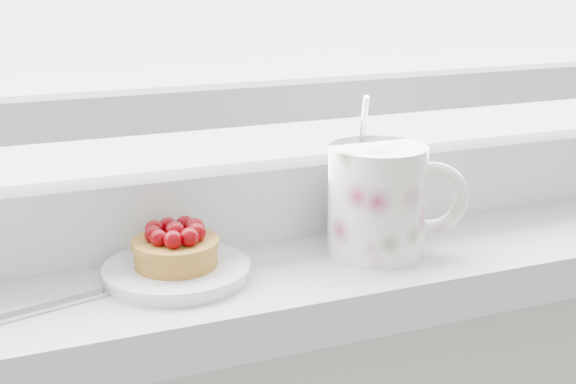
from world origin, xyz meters
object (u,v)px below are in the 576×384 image
floral_mug (381,198)px  saucer (177,272)px  raspberry_tart (176,246)px  fork (82,298)px

floral_mug → saucer: bearing=176.5°
saucer → floral_mug: bearing=-3.5°
saucer → raspberry_tart: raspberry_tart is taller
raspberry_tart → floral_mug: floral_mug is taller
fork → raspberry_tart: bearing=10.1°
saucer → fork: size_ratio=0.63×
raspberry_tart → floral_mug: bearing=-3.5°
raspberry_tart → fork: size_ratio=0.37×
floral_mug → fork: bearing=-179.4°
saucer → floral_mug: size_ratio=0.87×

